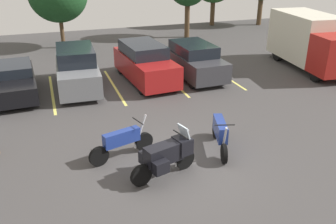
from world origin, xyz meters
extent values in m
cube|color=#423F3F|center=(0.00, 0.00, -0.05)|extent=(44.00, 44.00, 0.10)
cylinder|color=black|center=(0.09, -0.20, 0.32)|extent=(0.65, 0.30, 0.65)
cylinder|color=black|center=(-1.37, -0.63, 0.32)|extent=(0.65, 0.30, 0.65)
cube|color=black|center=(-0.64, -0.42, 0.77)|extent=(1.22, 0.75, 0.54)
cylinder|color=#B2B2B7|center=(-0.03, -0.24, 0.73)|extent=(0.50, 0.21, 1.12)
cylinder|color=black|center=(-0.10, -0.26, 1.22)|extent=(0.21, 0.61, 0.04)
cube|color=black|center=(-0.01, -0.23, 0.83)|extent=(0.57, 0.63, 0.48)
cube|color=#B2C1CC|center=(0.04, -0.22, 1.26)|extent=(0.28, 0.47, 0.39)
cube|color=black|center=(-1.07, -0.16, 0.62)|extent=(0.49, 0.35, 0.36)
cube|color=black|center=(-0.87, -0.86, 0.62)|extent=(0.49, 0.35, 0.36)
cylinder|color=black|center=(1.35, -0.29, 0.31)|extent=(0.29, 0.63, 0.62)
cylinder|color=black|center=(1.84, 1.31, 0.31)|extent=(0.29, 0.63, 0.62)
cube|color=navy|center=(1.59, 0.51, 0.75)|extent=(0.64, 1.28, 0.52)
cylinder|color=#B2B2B7|center=(1.39, -0.18, 0.71)|extent=(0.21, 0.49, 1.09)
cylinder|color=black|center=(1.41, -0.10, 1.19)|extent=(0.60, 0.21, 0.04)
cylinder|color=black|center=(-0.77, 1.25, 0.32)|extent=(0.64, 0.29, 0.63)
cylinder|color=black|center=(-2.31, 0.79, 0.32)|extent=(0.64, 0.29, 0.63)
cube|color=navy|center=(-1.54, 1.02, 0.72)|extent=(1.23, 0.60, 0.44)
cylinder|color=#B2B2B7|center=(-0.89, 1.21, 0.72)|extent=(0.50, 0.21, 1.10)
cylinder|color=black|center=(-0.96, 1.19, 1.12)|extent=(0.21, 0.60, 0.04)
cube|color=#EAE066|center=(-3.38, 7.67, 0.00)|extent=(0.12, 5.18, 0.01)
cube|color=#EAE066|center=(-0.48, 7.67, 0.00)|extent=(0.12, 5.18, 0.01)
cube|color=#EAE066|center=(2.41, 7.67, 0.00)|extent=(0.12, 5.18, 0.01)
cube|color=#EAE066|center=(5.31, 7.67, 0.00)|extent=(0.12, 5.18, 0.01)
cube|color=black|center=(-4.96, 7.97, 0.60)|extent=(2.07, 4.62, 0.75)
cube|color=black|center=(-4.97, 8.27, 1.18)|extent=(1.80, 2.21, 0.42)
cylinder|color=black|center=(-4.09, 6.47, 0.34)|extent=(0.25, 0.69, 0.68)
cylinder|color=black|center=(-4.25, 9.55, 0.34)|extent=(0.25, 0.69, 0.68)
cube|color=slate|center=(-2.12, 7.97, 0.72)|extent=(2.03, 4.74, 1.03)
cube|color=black|center=(-2.11, 8.23, 1.58)|extent=(1.79, 2.86, 0.69)
cylinder|color=black|center=(-1.42, 6.35, 0.33)|extent=(0.25, 0.66, 0.65)
cylinder|color=black|center=(-2.97, 6.42, 0.33)|extent=(0.25, 0.66, 0.65)
cylinder|color=black|center=(-1.27, 9.52, 0.33)|extent=(0.25, 0.66, 0.65)
cylinder|color=black|center=(-2.83, 9.59, 0.33)|extent=(0.25, 0.66, 0.65)
cube|color=maroon|center=(1.18, 7.93, 0.74)|extent=(2.23, 5.00, 1.08)
cube|color=black|center=(1.16, 8.26, 1.57)|extent=(1.92, 2.97, 0.58)
cylinder|color=black|center=(2.11, 6.35, 0.32)|extent=(0.27, 0.65, 0.63)
cylinder|color=black|center=(0.52, 6.22, 0.32)|extent=(0.27, 0.65, 0.63)
cylinder|color=black|center=(1.85, 9.64, 0.32)|extent=(0.27, 0.65, 0.63)
cylinder|color=black|center=(0.26, 9.52, 0.32)|extent=(0.27, 0.65, 0.63)
cube|color=#38383D|center=(3.76, 7.66, 0.70)|extent=(1.98, 4.30, 0.95)
cube|color=black|center=(3.75, 7.95, 1.45)|extent=(1.79, 2.73, 0.55)
cylinder|color=black|center=(4.60, 6.24, 0.34)|extent=(0.24, 0.70, 0.69)
cylinder|color=black|center=(3.01, 6.20, 0.34)|extent=(0.24, 0.70, 0.69)
cylinder|color=black|center=(4.51, 9.13, 0.34)|extent=(0.24, 0.70, 0.69)
cylinder|color=black|center=(2.92, 9.08, 0.34)|extent=(0.24, 0.70, 0.69)
cube|color=beige|center=(10.51, 7.92, 1.62)|extent=(2.72, 4.55, 2.52)
cylinder|color=black|center=(9.24, 5.10, 0.45)|extent=(0.40, 0.93, 0.90)
cylinder|color=black|center=(11.55, 8.76, 0.45)|extent=(0.40, 0.93, 0.90)
cylinder|color=black|center=(9.68, 8.98, 0.45)|extent=(0.40, 0.93, 0.90)
cylinder|color=#4C3823|center=(10.87, 20.60, 0.96)|extent=(0.39, 0.39, 1.91)
cylinder|color=#4C3823|center=(14.85, 19.38, 1.05)|extent=(0.41, 0.41, 2.10)
cylinder|color=#4C3823|center=(-2.17, 16.43, 0.85)|extent=(0.26, 0.26, 1.69)
cylinder|color=#4C3823|center=(6.94, 16.77, 1.14)|extent=(0.37, 0.37, 2.29)
camera|label=1|loc=(-3.44, -8.88, 6.01)|focal=38.87mm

